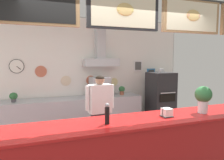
{
  "coord_description": "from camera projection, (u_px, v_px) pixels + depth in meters",
  "views": [
    {
      "loc": [
        -1.14,
        -2.72,
        1.86
      ],
      "look_at": [
        0.21,
        0.88,
        1.47
      ],
      "focal_mm": 34.35,
      "sensor_mm": 36.0,
      "label": 1
    }
  ],
  "objects": [
    {
      "name": "back_wall_assembly",
      "position": [
        81.0,
        71.0,
        5.39
      ],
      "size": [
        5.79,
        3.04,
        2.9
      ],
      "color": "gray",
      "rests_on": "ground_plane"
    },
    {
      "name": "potted_sage",
      "position": [
        13.0,
        97.0,
        4.69
      ],
      "size": [
        0.17,
        0.17,
        0.21
      ],
      "color": "#4C4C51",
      "rests_on": "back_prep_counter"
    },
    {
      "name": "back_prep_counter",
      "position": [
        74.0,
        117.0,
        5.23
      ],
      "size": [
        3.4,
        0.62,
        0.91
      ],
      "color": "#A3A5AD",
      "rests_on": "ground_plane"
    },
    {
      "name": "shop_worker",
      "position": [
        100.0,
        114.0,
        4.03
      ],
      "size": [
        0.57,
        0.25,
        1.54
      ],
      "rotation": [
        0.0,
        0.0,
        3.21
      ],
      "color": "#232328",
      "rests_on": "ground_plane"
    },
    {
      "name": "espresso_machine",
      "position": [
        100.0,
        87.0,
        5.37
      ],
      "size": [
        0.45,
        0.57,
        0.49
      ],
      "color": "#A3A5AD",
      "rests_on": "back_prep_counter"
    },
    {
      "name": "potted_basil",
      "position": [
        122.0,
        90.0,
        5.62
      ],
      "size": [
        0.16,
        0.16,
        0.23
      ],
      "color": "#9E563D",
      "rests_on": "back_prep_counter"
    },
    {
      "name": "service_counter",
      "position": [
        128.0,
        160.0,
        2.79
      ],
      "size": [
        4.82,
        0.69,
        1.07
      ],
      "color": "maroon",
      "rests_on": "ground_plane"
    },
    {
      "name": "pizza_oven",
      "position": [
        161.0,
        100.0,
        5.75
      ],
      "size": [
        0.61,
        0.66,
        1.59
      ],
      "color": "#232326",
      "rests_on": "ground_plane"
    },
    {
      "name": "basil_vase",
      "position": [
        203.0,
        98.0,
        3.1
      ],
      "size": [
        0.24,
        0.24,
        0.39
      ],
      "color": "silver",
      "rests_on": "service_counter"
    },
    {
      "name": "napkin_holder",
      "position": [
        167.0,
        113.0,
        2.91
      ],
      "size": [
        0.15,
        0.14,
        0.13
      ],
      "color": "#262628",
      "rests_on": "service_counter"
    },
    {
      "name": "pepper_grinder",
      "position": [
        107.0,
        114.0,
        2.57
      ],
      "size": [
        0.06,
        0.06,
        0.26
      ],
      "color": "black",
      "rests_on": "service_counter"
    }
  ]
}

